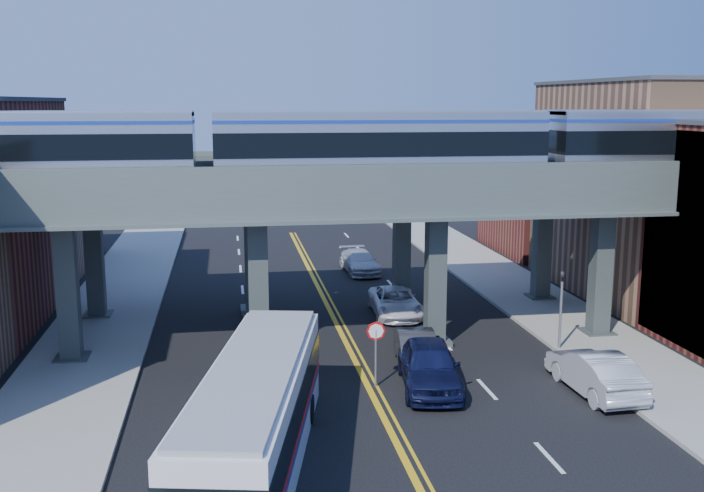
{
  "coord_description": "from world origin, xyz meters",
  "views": [
    {
      "loc": [
        -5.22,
        -25.65,
        10.97
      ],
      "look_at": [
        -0.02,
        6.86,
        4.9
      ],
      "focal_mm": 40.0,
      "sensor_mm": 36.0,
      "label": 1
    }
  ],
  "objects": [
    {
      "name": "transit_bus",
      "position": [
        -4.57,
        -3.27,
        1.63
      ],
      "size": [
        5.19,
        12.64,
        3.18
      ],
      "rotation": [
        0.0,
        0.0,
        1.37
      ],
      "color": "silver",
      "rests_on": "ground"
    },
    {
      "name": "transit_train",
      "position": [
        1.4,
        8.0,
        9.16
      ],
      "size": [
        44.46,
        2.78,
        3.24
      ],
      "color": "black",
      "rests_on": "elevated_viaduct_near"
    },
    {
      "name": "sidewalk_east",
      "position": [
        11.5,
        10.0,
        0.08
      ],
      "size": [
        5.0,
        70.0,
        0.16
      ],
      "primitive_type": "cube",
      "color": "gray",
      "rests_on": "ground"
    },
    {
      "name": "traffic_signal",
      "position": [
        9.2,
        6.0,
        2.3
      ],
      "size": [
        0.15,
        0.18,
        4.1
      ],
      "color": "slate",
      "rests_on": "ground"
    },
    {
      "name": "elevated_viaduct_near",
      "position": [
        0.0,
        8.0,
        6.47
      ],
      "size": [
        52.0,
        3.6,
        7.4
      ],
      "color": "#3B4442",
      "rests_on": "ground"
    },
    {
      "name": "building_west_c",
      "position": [
        -18.5,
        29.0,
        4.0
      ],
      "size": [
        8.0,
        10.0,
        8.0
      ],
      "primitive_type": "cube",
      "color": "#896347",
      "rests_on": "ground"
    },
    {
      "name": "car_lane_d",
      "position": [
        3.16,
        23.64,
        0.71
      ],
      "size": [
        2.29,
        5.03,
        1.43
      ],
      "primitive_type": "imported",
      "rotation": [
        0.0,
        0.0,
        0.06
      ],
      "color": "silver",
      "rests_on": "ground"
    },
    {
      "name": "stop_sign",
      "position": [
        0.3,
        3.0,
        1.76
      ],
      "size": [
        0.76,
        0.09,
        2.63
      ],
      "color": "slate",
      "rests_on": "ground"
    },
    {
      "name": "ground",
      "position": [
        0.0,
        0.0,
        0.0
      ],
      "size": [
        120.0,
        120.0,
        0.0
      ],
      "primitive_type": "plane",
      "color": "black",
      "rests_on": "ground"
    },
    {
      "name": "elevated_viaduct_far",
      "position": [
        0.0,
        15.0,
        6.47
      ],
      "size": [
        52.0,
        3.6,
        7.4
      ],
      "color": "#3B4442",
      "rests_on": "ground"
    },
    {
      "name": "car_lane_b",
      "position": [
        2.44,
        5.05,
        0.73
      ],
      "size": [
        2.03,
        4.58,
        1.46
      ],
      "primitive_type": "imported",
      "rotation": [
        0.0,
        0.0,
        -0.11
      ],
      "color": "#29292B",
      "rests_on": "ground"
    },
    {
      "name": "sidewalk_west",
      "position": [
        -11.5,
        10.0,
        0.08
      ],
      "size": [
        5.0,
        70.0,
        0.16
      ],
      "primitive_type": "cube",
      "color": "gray",
      "rests_on": "ground"
    },
    {
      "name": "car_lane_a",
      "position": [
        2.32,
        2.5,
        0.93
      ],
      "size": [
        2.92,
        5.71,
        1.86
      ],
      "primitive_type": "imported",
      "rotation": [
        0.0,
        0.0,
        -0.14
      ],
      "color": "#0E1235",
      "rests_on": "ground"
    },
    {
      "name": "building_east_b",
      "position": [
        18.5,
        16.0,
        6.0
      ],
      "size": [
        8.0,
        14.0,
        12.0
      ],
      "primitive_type": "cube",
      "color": "#896347",
      "rests_on": "ground"
    },
    {
      "name": "car_parked_curb",
      "position": [
        8.42,
        1.01,
        0.84
      ],
      "size": [
        1.98,
        5.16,
        1.68
      ],
      "primitive_type": "imported",
      "rotation": [
        0.0,
        0.0,
        3.18
      ],
      "color": "#B7B8BD",
      "rests_on": "ground"
    },
    {
      "name": "mural_panel",
      "position": [
        14.55,
        4.0,
        4.75
      ],
      "size": [
        0.1,
        9.5,
        9.5
      ],
      "primitive_type": "cube",
      "color": "#29ABB3",
      "rests_on": "ground"
    },
    {
      "name": "car_lane_c",
      "position": [
        3.26,
        13.04,
        0.71
      ],
      "size": [
        2.61,
        5.22,
        1.42
      ],
      "primitive_type": "imported",
      "rotation": [
        0.0,
        0.0,
        -0.05
      ],
      "color": "white",
      "rests_on": "ground"
    },
    {
      "name": "building_east_c",
      "position": [
        18.5,
        29.0,
        4.5
      ],
      "size": [
        8.0,
        10.0,
        9.0
      ],
      "primitive_type": "cube",
      "color": "maroon",
      "rests_on": "ground"
    }
  ]
}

